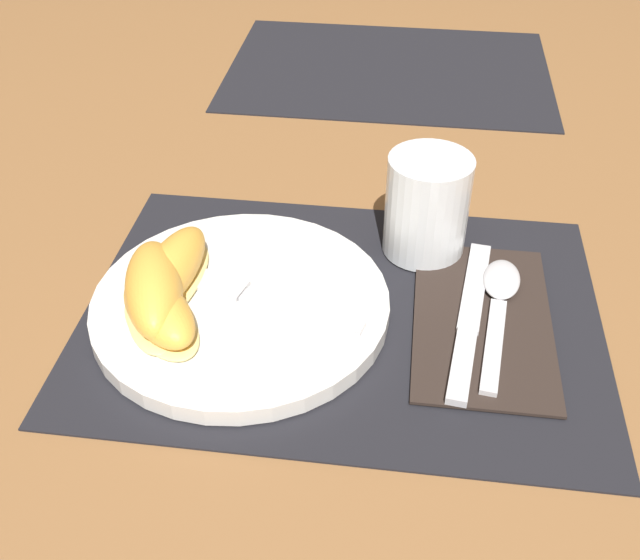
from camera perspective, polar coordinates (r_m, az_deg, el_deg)
ground_plane at (r=0.67m, az=1.68°, el=-2.49°), size 3.00×3.00×0.00m
placemat at (r=0.67m, az=1.69°, el=-2.36°), size 0.46×0.33×0.00m
placemat_far at (r=1.12m, az=5.25°, el=15.72°), size 0.46×0.33×0.00m
plate at (r=0.66m, az=-6.03°, el=-1.89°), size 0.26×0.26×0.02m
juice_glass at (r=0.72m, az=8.10°, el=5.22°), size 0.08×0.08×0.10m
napkin at (r=0.67m, az=12.27°, el=-3.17°), size 0.12×0.21×0.00m
knife at (r=0.66m, az=11.30°, el=-2.99°), size 0.04×0.21×0.01m
spoon at (r=0.69m, az=13.53°, el=-1.17°), size 0.05×0.17×0.01m
fork at (r=0.65m, az=-5.35°, el=-1.32°), size 0.18×0.07×0.00m
citrus_wedge_0 at (r=0.66m, az=-11.30°, el=0.54°), size 0.06×0.13×0.04m
citrus_wedge_1 at (r=0.64m, az=-12.50°, el=-0.84°), size 0.09×0.13×0.05m
citrus_wedge_2 at (r=0.63m, az=-12.15°, el=-2.47°), size 0.10×0.11×0.04m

